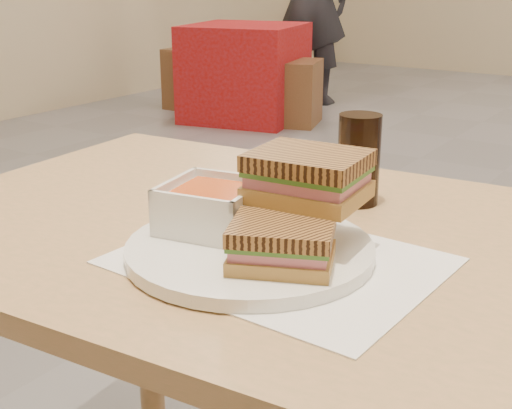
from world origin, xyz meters
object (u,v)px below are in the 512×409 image
Objects in this scene: plate at (250,250)px; bg_chair_0r at (290,92)px; soup_bowl at (212,209)px; bg_table_0 at (245,72)px; cola_glass at (359,160)px; panini_lower at (282,244)px; bg_chair_0l at (198,79)px; main_table at (321,316)px.

plate is 4.28m from bg_chair_0r.
plate is at bearing -59.34° from bg_chair_0r.
soup_bowl is 0.14× the size of bg_table_0.
cola_glass is at bearing 86.57° from plate.
plate is 2.25× the size of cola_glass.
soup_bowl reaches higher than panini_lower.
cola_glass reaches higher than bg_chair_0l.
bg_table_0 is at bearing 125.06° from plate.
main_table is at bearing 67.93° from plate.
cola_glass is 4.23m from bg_table_0.
bg_chair_0r is (-2.18, 3.39, -0.59)m from cola_glass.
cola_glass is at bearing 71.04° from soup_bowl.
main_table is 0.21m from panini_lower.
bg_chair_0l reaches higher than bg_chair_0r.
soup_bowl is 0.26m from cola_glass.
bg_chair_0r is (0.93, -0.09, -0.01)m from bg_chair_0l.
soup_bowl is at bearing -55.55° from bg_table_0.
panini_lower is 4.95m from bg_chair_0l.
soup_bowl is at bearing -60.03° from bg_chair_0r.
plate is 0.63× the size of bg_chair_0l.
bg_chair_0r is at bearing 121.91° from main_table.
panini_lower is at bearing -58.81° from bg_chair_0r.
bg_chair_0l is at bearing 130.74° from main_table.
plate is at bearing -54.94° from bg_table_0.
soup_bowl is 0.14m from panini_lower.
main_table is 0.24m from cola_glass.
plate is at bearing -12.65° from soup_bowl.
panini_lower reaches higher than bg_chair_0r.
bg_chair_0l is at bearing 166.31° from bg_table_0.
panini_lower is at bearing -50.11° from bg_chair_0l.
plate is 0.26m from cola_glass.
cola_glass is at bearing -57.28° from bg_chair_0r.
cola_glass is at bearing 99.62° from panini_lower.
soup_bowl is (-0.11, -0.09, 0.16)m from main_table.
main_table is 4.36m from bg_table_0.
main_table is 9.43× the size of soup_bowl.
cola_glass is 4.70m from bg_chair_0l.
main_table is 0.17m from plate.
bg_chair_0l is (-3.11, 3.49, -0.58)m from cola_glass.
soup_bowl reaches higher than bg_chair_0r.
soup_bowl is 0.99× the size of cola_glass.
main_table is at bearing 39.25° from soup_bowl.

